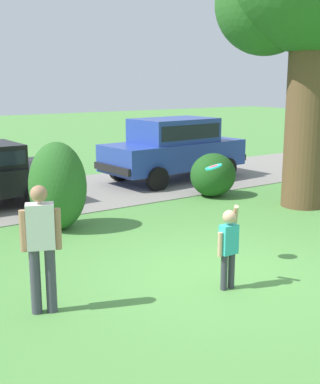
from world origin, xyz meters
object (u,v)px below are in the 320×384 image
(child_thrower, at_px, (228,243))
(adult_onlooker, at_px, (41,242))
(frisbee, at_px, (214,167))
(parked_suv, at_px, (174,146))

(child_thrower, relative_size, adult_onlooker, 0.74)
(frisbee, relative_size, adult_onlooker, 0.17)
(adult_onlooker, bearing_deg, parked_suv, 43.47)
(child_thrower, xyz_separation_m, frisbee, (0.47, 0.92, 0.95))
(parked_suv, xyz_separation_m, child_thrower, (-4.36, -7.35, -0.36))
(child_thrower, height_order, adult_onlooker, adult_onlooker)
(parked_suv, bearing_deg, child_thrower, -120.66)
(frisbee, bearing_deg, child_thrower, -117.17)
(child_thrower, relative_size, frisbee, 4.42)
(adult_onlooker, bearing_deg, child_thrower, -17.29)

